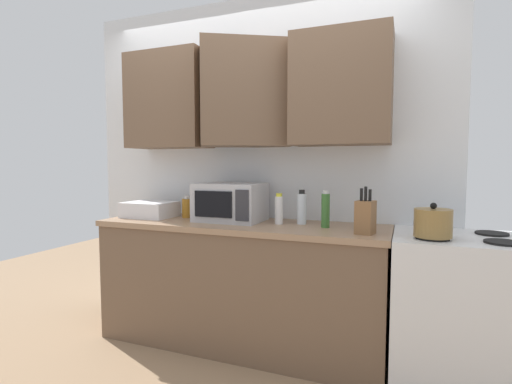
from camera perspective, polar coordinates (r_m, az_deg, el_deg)
wall_back_with_cabinets at (r=2.96m, az=-0.61°, el=9.02°), size 2.95×0.61×2.60m
counter_run at (r=2.87m, az=-2.34°, el=-13.44°), size 2.08×0.63×0.90m
stove_range at (r=2.65m, az=28.12°, el=-15.46°), size 0.76×0.64×0.91m
kettle at (r=2.37m, az=24.87°, el=-4.19°), size 0.20×0.20×0.19m
microwave at (r=2.84m, az=-3.84°, el=-1.50°), size 0.48×0.37×0.28m
dish_rack at (r=3.16m, az=-15.53°, el=-2.52°), size 0.38×0.30×0.12m
knife_block at (r=2.40m, az=15.99°, el=-3.55°), size 0.12×0.14×0.29m
bottle_white_jar at (r=2.69m, az=3.44°, el=-2.60°), size 0.06×0.06×0.22m
bottle_clear_tall at (r=2.70m, az=6.84°, el=-2.40°), size 0.07×0.07×0.24m
bottle_green_oil at (r=2.57m, az=10.32°, el=-2.65°), size 0.06×0.06×0.25m
bottle_amber_vinegar at (r=3.06m, az=-10.22°, el=-2.30°), size 0.08×0.08×0.17m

